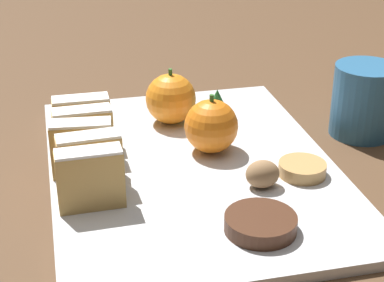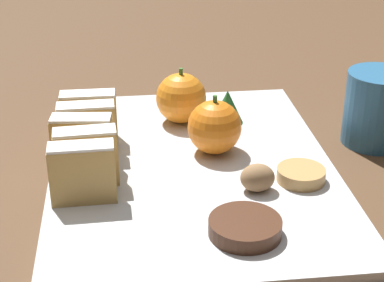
{
  "view_description": "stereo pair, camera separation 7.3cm",
  "coord_description": "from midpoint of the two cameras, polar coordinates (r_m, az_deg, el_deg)",
  "views": [
    {
      "loc": [
        -0.15,
        -0.64,
        0.36
      ],
      "look_at": [
        0.0,
        0.0,
        0.04
      ],
      "focal_mm": 60.0,
      "sensor_mm": 36.0,
      "label": 1
    },
    {
      "loc": [
        -0.08,
        -0.65,
        0.36
      ],
      "look_at": [
        0.0,
        0.0,
        0.04
      ],
      "focal_mm": 60.0,
      "sensor_mm": 36.0,
      "label": 2
    }
  ],
  "objects": [
    {
      "name": "walnut",
      "position": [
        0.69,
        8.87,
        -3.33
      ],
      "size": [
        0.04,
        0.03,
        0.03
      ],
      "color": "#8E6B47",
      "rests_on": "serving_platter"
    },
    {
      "name": "gingerbread_cookie",
      "position": [
        0.72,
        12.54,
        -3.03
      ],
      "size": [
        0.05,
        0.05,
        0.01
      ],
      "color": "tan",
      "rests_on": "serving_platter"
    },
    {
      "name": "ground_plane",
      "position": [
        0.75,
        2.79,
        -2.96
      ],
      "size": [
        6.0,
        6.0,
        0.0
      ],
      "primitive_type": "plane",
      "color": "#513823"
    },
    {
      "name": "serving_platter",
      "position": [
        0.74,
        2.8,
        -2.56
      ],
      "size": [
        0.32,
        0.44,
        0.01
      ],
      "color": "silver",
      "rests_on": "ground_plane"
    },
    {
      "name": "stollen_slice_front",
      "position": [
        0.66,
        -6.61,
        -2.91
      ],
      "size": [
        0.07,
        0.03,
        0.06
      ],
      "color": "tan",
      "rests_on": "serving_platter"
    },
    {
      "name": "stollen_slice_second",
      "position": [
        0.69,
        -6.43,
        -1.5
      ],
      "size": [
        0.07,
        0.03,
        0.06
      ],
      "color": "tan",
      "rests_on": "serving_platter"
    },
    {
      "name": "stollen_slice_fourth",
      "position": [
        0.75,
        -6.61,
        0.96
      ],
      "size": [
        0.07,
        0.03,
        0.06
      ],
      "color": "tan",
      "rests_on": "serving_platter"
    },
    {
      "name": "orange_far",
      "position": [
        0.84,
        1.49,
        3.78
      ],
      "size": [
        0.07,
        0.07,
        0.07
      ],
      "color": "orange",
      "rests_on": "serving_platter"
    },
    {
      "name": "stollen_slice_third",
      "position": [
        0.72,
        -6.89,
        -0.23
      ],
      "size": [
        0.07,
        0.03,
        0.06
      ],
      "color": "tan",
      "rests_on": "serving_platter"
    },
    {
      "name": "chocolate_cookie",
      "position": [
        0.62,
        8.12,
        -7.7
      ],
      "size": [
        0.07,
        0.07,
        0.02
      ],
      "color": "#472819",
      "rests_on": "serving_platter"
    },
    {
      "name": "stollen_slice_fifth",
      "position": [
        0.79,
        -6.55,
        2.05
      ],
      "size": [
        0.07,
        0.03,
        0.06
      ],
      "color": "tan",
      "rests_on": "serving_platter"
    },
    {
      "name": "orange_near",
      "position": [
        0.76,
        4.77,
        1.18
      ],
      "size": [
        0.06,
        0.06,
        0.07
      ],
      "color": "orange",
      "rests_on": "serving_platter"
    },
    {
      "name": "evergreen_sprig",
      "position": [
        0.84,
        5.65,
        3.0
      ],
      "size": [
        0.04,
        0.04,
        0.05
      ],
      "color": "#23662D",
      "rests_on": "serving_platter"
    },
    {
      "name": "coffee_mug",
      "position": [
        0.85,
        18.67,
        2.74
      ],
      "size": [
        0.11,
        0.08,
        0.09
      ],
      "color": "#2D6693",
      "rests_on": "ground_plane"
    }
  ]
}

